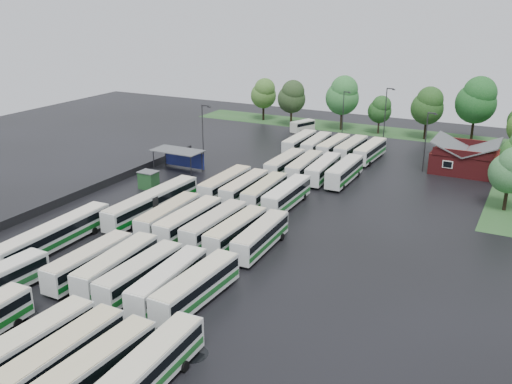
% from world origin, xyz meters
% --- Properties ---
extents(ground, '(160.00, 160.00, 0.00)m').
position_xyz_m(ground, '(0.00, 0.00, 0.00)').
color(ground, black).
rests_on(ground, ground).
extents(brick_building, '(10.07, 8.60, 5.39)m').
position_xyz_m(brick_building, '(24.00, 42.77, 1.87)').
color(brick_building, maroon).
rests_on(brick_building, ground).
extents(wash_shed, '(8.20, 4.20, 3.58)m').
position_xyz_m(wash_shed, '(-17.20, 22.02, 2.99)').
color(wash_shed, '#2D2D30').
rests_on(wash_shed, ground).
extents(utility_hut, '(2.70, 2.20, 2.62)m').
position_xyz_m(utility_hut, '(-16.20, 12.60, 1.32)').
color(utility_hut, '#1C4921').
rests_on(utility_hut, ground).
extents(grass_strip_north, '(80.00, 10.00, 0.01)m').
position_xyz_m(grass_strip_north, '(2.00, 64.80, 0.01)').
color(grass_strip_north, '#275022').
rests_on(grass_strip_north, ground).
extents(west_fence, '(0.10, 50.00, 1.20)m').
position_xyz_m(west_fence, '(-22.20, 8.00, 0.60)').
color(west_fence, '#2D2D30').
rests_on(west_fence, ground).
extents(bus_r0c2, '(2.89, 11.36, 3.14)m').
position_xyz_m(bus_r0c2, '(2.03, -25.79, 1.72)').
color(bus_r0c2, silver).
rests_on(bus_r0c2, ground).
extents(bus_r0c3, '(2.69, 11.29, 3.13)m').
position_xyz_m(bus_r0c3, '(5.23, -25.73, 1.72)').
color(bus_r0c3, silver).
rests_on(bus_r0c3, ground).
extents(bus_r0c4, '(2.91, 11.18, 3.08)m').
position_xyz_m(bus_r0c4, '(8.44, -25.77, 1.69)').
color(bus_r0c4, silver).
rests_on(bus_r0c4, ground).
extents(bus_r1c0, '(2.44, 10.96, 3.04)m').
position_xyz_m(bus_r1c0, '(-4.23, -12.67, 1.67)').
color(bus_r1c0, silver).
rests_on(bus_r1c0, ground).
extents(bus_r1c1, '(2.91, 11.28, 3.11)m').
position_xyz_m(bus_r1c1, '(-1.13, -12.12, 1.71)').
color(bus_r1c1, silver).
rests_on(bus_r1c1, ground).
extents(bus_r1c2, '(2.49, 10.99, 3.05)m').
position_xyz_m(bus_r1c2, '(2.03, -12.42, 1.68)').
color(bus_r1c2, silver).
rests_on(bus_r1c2, ground).
extents(bus_r1c3, '(2.88, 11.05, 3.05)m').
position_xyz_m(bus_r1c3, '(5.29, -12.38, 1.68)').
color(bus_r1c3, silver).
rests_on(bus_r1c3, ground).
extents(bus_r1c4, '(2.75, 11.39, 3.15)m').
position_xyz_m(bus_r1c4, '(8.34, -12.18, 1.73)').
color(bus_r1c4, silver).
rests_on(bus_r1c4, ground).
extents(bus_r2c0, '(2.74, 11.22, 3.10)m').
position_xyz_m(bus_r2c0, '(-4.40, 1.21, 1.71)').
color(bus_r2c0, silver).
rests_on(bus_r2c0, ground).
extents(bus_r2c1, '(2.49, 11.33, 3.15)m').
position_xyz_m(bus_r2c1, '(-1.29, 1.05, 1.73)').
color(bus_r2c1, silver).
rests_on(bus_r2c1, ground).
extents(bus_r2c2, '(2.64, 11.35, 3.15)m').
position_xyz_m(bus_r2c2, '(2.14, 1.26, 1.73)').
color(bus_r2c2, silver).
rests_on(bus_r2c2, ground).
extents(bus_r2c3, '(2.55, 10.82, 3.00)m').
position_xyz_m(bus_r2c3, '(5.07, 1.13, 1.65)').
color(bus_r2c3, silver).
rests_on(bus_r2c3, ground).
extents(bus_r2c4, '(2.72, 10.87, 3.00)m').
position_xyz_m(bus_r2c4, '(8.28, 1.01, 1.65)').
color(bus_r2c4, silver).
rests_on(bus_r2c4, ground).
extents(bus_r3c0, '(2.41, 11.25, 3.13)m').
position_xyz_m(bus_r3c0, '(-4.46, 15.00, 1.72)').
color(bus_r3c0, silver).
rests_on(bus_r3c0, ground).
extents(bus_r3c1, '(2.41, 10.82, 3.01)m').
position_xyz_m(bus_r3c1, '(-1.35, 15.01, 1.65)').
color(bus_r3c1, silver).
rests_on(bus_r3c1, ground).
extents(bus_r3c2, '(2.71, 10.88, 3.01)m').
position_xyz_m(bus_r3c2, '(1.87, 14.88, 1.65)').
color(bus_r3c2, silver).
rests_on(bus_r3c2, ground).
extents(bus_r3c3, '(2.47, 11.19, 3.11)m').
position_xyz_m(bus_r3c3, '(5.21, 14.85, 1.71)').
color(bus_r3c3, silver).
rests_on(bus_r3c3, ground).
extents(bus_r4c1, '(2.38, 11.01, 3.06)m').
position_xyz_m(bus_r4c1, '(-1.16, 28.16, 1.68)').
color(bus_r4c1, silver).
rests_on(bus_r4c1, ground).
extents(bus_r4c2, '(2.90, 11.21, 3.09)m').
position_xyz_m(bus_r4c2, '(2.19, 28.19, 1.70)').
color(bus_r4c2, silver).
rests_on(bus_r4c2, ground).
extents(bus_r4c3, '(2.90, 11.17, 3.08)m').
position_xyz_m(bus_r4c3, '(5.23, 28.39, 1.69)').
color(bus_r4c3, silver).
rests_on(bus_r4c3, ground).
extents(bus_r4c4, '(2.46, 11.25, 3.13)m').
position_xyz_m(bus_r4c4, '(8.60, 28.61, 1.72)').
color(bus_r4c4, silver).
rests_on(bus_r4c4, ground).
extents(bus_r5c0, '(2.47, 11.03, 3.06)m').
position_xyz_m(bus_r5c0, '(-4.55, 41.91, 1.69)').
color(bus_r5c0, silver).
rests_on(bus_r5c0, ground).
extents(bus_r5c1, '(2.78, 10.84, 2.99)m').
position_xyz_m(bus_r5c1, '(-1.32, 42.09, 1.64)').
color(bus_r5c1, silver).
rests_on(bus_r5c1, ground).
extents(bus_r5c2, '(2.54, 10.87, 3.01)m').
position_xyz_m(bus_r5c2, '(1.92, 42.04, 1.66)').
color(bus_r5c2, silver).
rests_on(bus_r5c2, ground).
extents(bus_r5c3, '(2.63, 11.11, 3.08)m').
position_xyz_m(bus_r5c3, '(5.16, 42.05, 1.69)').
color(bus_r5c3, silver).
rests_on(bus_r5c3, ground).
extents(bus_r5c4, '(2.72, 10.96, 3.03)m').
position_xyz_m(bus_r5c4, '(8.55, 42.18, 1.67)').
color(bus_r5c4, silver).
rests_on(bus_r5c4, ground).
extents(artic_bus_west_b, '(2.80, 16.81, 3.11)m').
position_xyz_m(artic_bus_west_b, '(-9.09, 4.17, 1.72)').
color(artic_bus_west_b, silver).
rests_on(artic_bus_west_b, ground).
extents(artic_bus_west_c, '(2.66, 16.28, 3.01)m').
position_xyz_m(artic_bus_west_c, '(-12.47, -9.43, 1.67)').
color(artic_bus_west_c, silver).
rests_on(artic_bus_west_c, ground).
extents(minibus, '(3.84, 5.80, 2.38)m').
position_xyz_m(minibus, '(-10.20, 56.71, 1.32)').
color(minibus, silver).
rests_on(minibus, ground).
extents(tree_north_0, '(5.78, 5.77, 9.56)m').
position_xyz_m(tree_north_0, '(-22.68, 63.61, 6.15)').
color(tree_north_0, black).
rests_on(tree_north_0, ground).
extents(tree_north_1, '(6.05, 6.05, 10.03)m').
position_xyz_m(tree_north_1, '(-14.58, 60.92, 6.45)').
color(tree_north_1, '#342717').
rests_on(tree_north_1, ground).
extents(tree_north_2, '(6.95, 6.95, 11.50)m').
position_xyz_m(tree_north_2, '(-3.62, 62.20, 7.40)').
color(tree_north_2, '#31261A').
rests_on(tree_north_2, ground).
extents(tree_north_3, '(4.79, 4.79, 7.94)m').
position_xyz_m(tree_north_3, '(4.37, 62.45, 5.10)').
color(tree_north_3, '#3A2A1F').
rests_on(tree_north_3, ground).
extents(tree_north_4, '(6.33, 6.33, 10.49)m').
position_xyz_m(tree_north_4, '(13.84, 62.05, 6.75)').
color(tree_north_4, black).
rests_on(tree_north_4, ground).
extents(tree_north_5, '(7.70, 7.70, 12.75)m').
position_xyz_m(tree_north_5, '(22.43, 64.23, 8.20)').
color(tree_north_5, black).
rests_on(tree_north_5, ground).
extents(tree_east_0, '(5.35, 5.31, 8.80)m').
position_xyz_m(tree_east_0, '(31.66, 26.96, 5.65)').
color(tree_east_0, black).
rests_on(tree_east_0, ground).
extents(lamp_post_ne, '(1.50, 0.29, 9.73)m').
position_xyz_m(lamp_post_ne, '(18.20, 39.80, 5.65)').
color(lamp_post_ne, '#2D2D30').
rests_on(lamp_post_ne, ground).
extents(lamp_post_nw, '(1.67, 0.32, 10.82)m').
position_xyz_m(lamp_post_nw, '(-13.68, 24.04, 6.28)').
color(lamp_post_nw, '#2D2D30').
rests_on(lamp_post_nw, ground).
extents(lamp_post_back_w, '(1.42, 0.28, 9.23)m').
position_xyz_m(lamp_post_back_w, '(-1.24, 56.15, 5.36)').
color(lamp_post_back_w, '#2D2D30').
rests_on(lamp_post_back_w, ground).
extents(lamp_post_back_e, '(1.62, 0.32, 10.53)m').
position_xyz_m(lamp_post_back_e, '(7.27, 55.93, 6.11)').
color(lamp_post_back_e, '#2D2D30').
rests_on(lamp_post_back_e, ground).
extents(puddle_0, '(4.22, 4.22, 0.01)m').
position_xyz_m(puddle_0, '(-4.14, -22.18, 0.00)').
color(puddle_0, black).
rests_on(puddle_0, ground).
extents(puddle_1, '(3.66, 3.66, 0.01)m').
position_xyz_m(puddle_1, '(10.38, -21.36, 0.00)').
color(puddle_1, black).
rests_on(puddle_1, ground).
extents(puddle_2, '(4.70, 4.70, 0.01)m').
position_xyz_m(puddle_2, '(-9.69, 1.52, 0.00)').
color(puddle_2, black).
rests_on(puddle_2, ground).
extents(puddle_3, '(3.56, 3.56, 0.01)m').
position_xyz_m(puddle_3, '(3.59, -2.83, 0.00)').
color(puddle_3, black).
rests_on(puddle_3, ground).
extents(puddle_4, '(2.64, 2.64, 0.01)m').
position_xyz_m(puddle_4, '(12.28, -19.04, 0.00)').
color(puddle_4, black).
rests_on(puddle_4, ground).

